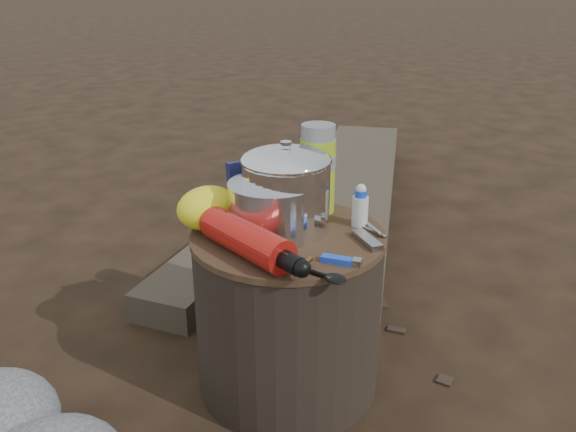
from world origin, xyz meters
TOP-DOWN VIEW (x-y plane):
  - ground at (0.00, 0.00)m, footprint 60.00×60.00m
  - stump at (0.00, 0.00)m, footprint 0.47×0.47m
  - log_main at (0.92, 0.71)m, footprint 1.78×1.59m
  - log_small at (0.35, 0.74)m, footprint 1.14×0.78m
  - foil_windscreen at (-0.03, 0.03)m, footprint 0.21×0.21m
  - camping_pot at (0.01, 0.02)m, footprint 0.21×0.21m
  - fuel_bottle at (-0.15, -0.04)m, footprint 0.09×0.33m
  - thermos at (0.15, 0.07)m, footprint 0.09×0.09m
  - travel_mug at (0.14, 0.11)m, footprint 0.09×0.09m
  - stuff_sack at (-0.13, 0.15)m, footprint 0.16×0.13m
  - food_pouch at (0.00, 0.16)m, footprint 0.12×0.05m
  - lighter at (-0.01, -0.19)m, footprint 0.07×0.09m
  - multitool at (0.11, -0.16)m, footprint 0.06×0.11m
  - pot_grabber at (0.17, -0.11)m, footprint 0.05×0.12m
  - spork at (-0.09, -0.18)m, footprint 0.08×0.16m
  - squeeze_bottle at (0.17, -0.07)m, footprint 0.04×0.04m

SIDE VIEW (x-z plane):
  - ground at x=0.00m, z-range 0.00..0.00m
  - log_small at x=0.35m, z-range 0.00..0.10m
  - log_main at x=0.92m, z-range 0.00..0.17m
  - stump at x=0.00m, z-range 0.00..0.43m
  - pot_grabber at x=0.17m, z-range 0.43..0.44m
  - spork at x=-0.09m, z-range 0.43..0.45m
  - multitool at x=0.11m, z-range 0.43..0.45m
  - lighter at x=-0.01m, z-range 0.43..0.45m
  - fuel_bottle at x=-0.15m, z-range 0.43..0.51m
  - squeeze_bottle at x=0.17m, z-range 0.43..0.53m
  - stuff_sack at x=-0.13m, z-range 0.43..0.54m
  - foil_windscreen at x=-0.03m, z-range 0.43..0.56m
  - travel_mug at x=0.14m, z-range 0.43..0.57m
  - food_pouch at x=0.00m, z-range 0.43..0.58m
  - camping_pot at x=0.01m, z-range 0.43..0.64m
  - thermos at x=0.15m, z-range 0.43..0.66m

